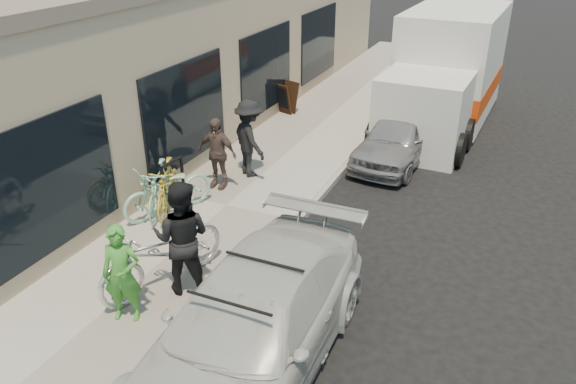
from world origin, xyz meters
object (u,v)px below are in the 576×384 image
(bystander_b, at_px, (217,153))
(man_standing, at_px, (182,238))
(sedan_silver, at_px, (398,138))
(bystander_a, at_px, (249,139))
(moving_truck, at_px, (446,75))
(cruiser_bike_a, at_px, (160,189))
(bike_rack, at_px, (173,179))
(cruiser_bike_c, at_px, (168,187))
(sedan_white, at_px, (251,325))
(cruiser_bike_b, at_px, (168,190))
(woman_rider, at_px, (122,274))
(tandem_bike, at_px, (163,253))
(sandwich_board, at_px, (286,98))

(bystander_b, bearing_deg, man_standing, -66.27)
(sedan_silver, height_order, bystander_a, bystander_a)
(moving_truck, relative_size, cruiser_bike_a, 3.83)
(bike_rack, bearing_deg, cruiser_bike_c, -88.32)
(moving_truck, bearing_deg, cruiser_bike_a, -114.25)
(sedan_white, height_order, bystander_b, bystander_b)
(bike_rack, distance_m, bystander_b, 1.20)
(man_standing, bearing_deg, sedan_white, 132.96)
(cruiser_bike_b, bearing_deg, cruiser_bike_c, 156.08)
(woman_rider, height_order, cruiser_bike_a, woman_rider)
(woman_rider, distance_m, cruiser_bike_b, 3.20)
(sedan_silver, relative_size, bystander_b, 2.28)
(sedan_silver, height_order, man_standing, man_standing)
(sedan_silver, bearing_deg, bike_rack, -122.61)
(moving_truck, height_order, woman_rider, moving_truck)
(moving_truck, height_order, man_standing, moving_truck)
(sedan_white, bearing_deg, cruiser_bike_a, 139.32)
(tandem_bike, relative_size, bystander_a, 1.32)
(cruiser_bike_a, bearing_deg, sedan_silver, 32.54)
(sandwich_board, bearing_deg, woman_rider, -59.71)
(sedan_white, distance_m, cruiser_bike_b, 4.45)
(bystander_a, bearing_deg, sedan_white, 153.64)
(tandem_bike, xyz_separation_m, man_standing, (0.35, 0.05, 0.33))
(sedan_white, height_order, woman_rider, woman_rider)
(bystander_b, bearing_deg, cruiser_bike_c, -102.90)
(sedan_silver, xyz_separation_m, cruiser_bike_c, (-3.45, -4.61, 0.05))
(woman_rider, bearing_deg, cruiser_bike_b, 92.52)
(sedan_white, distance_m, cruiser_bike_c, 4.57)
(sandwich_board, xyz_separation_m, cruiser_bike_b, (0.43, -6.59, 0.04))
(sandwich_board, bearing_deg, cruiser_bike_b, -66.11)
(sandwich_board, distance_m, cruiser_bike_a, 6.61)
(man_standing, xyz_separation_m, bystander_b, (-1.40, 3.42, -0.15))
(woman_rider, bearing_deg, cruiser_bike_a, 95.50)
(sedan_silver, height_order, cruiser_bike_c, sedan_silver)
(man_standing, height_order, bystander_a, man_standing)
(cruiser_bike_c, bearing_deg, woman_rider, -87.59)
(moving_truck, xyz_separation_m, tandem_bike, (-2.52, -10.09, -0.63))
(cruiser_bike_a, height_order, cruiser_bike_b, cruiser_bike_a)
(sedan_silver, bearing_deg, cruiser_bike_c, -121.30)
(cruiser_bike_c, bearing_deg, sedan_white, -63.48)
(moving_truck, bearing_deg, bystander_b, -116.16)
(moving_truck, xyz_separation_m, bystander_a, (-3.23, -5.81, -0.37))
(cruiser_bike_a, height_order, bystander_b, bystander_b)
(woman_rider, bearing_deg, bystander_a, 76.29)
(sedan_white, relative_size, tandem_bike, 2.14)
(bike_rack, xyz_separation_m, sandwich_board, (-0.35, 6.29, -0.14))
(sedan_white, relative_size, moving_truck, 0.76)
(sandwich_board, distance_m, cruiser_bike_b, 6.60)
(sedan_white, xyz_separation_m, tandem_bike, (-2.01, 0.93, 0.04))
(man_standing, xyz_separation_m, cruiser_bike_a, (-1.85, 1.96, -0.42))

